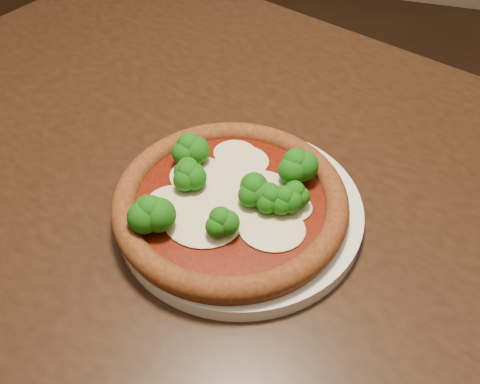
# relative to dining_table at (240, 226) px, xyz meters

# --- Properties ---
(floor) EXTENTS (4.00, 4.00, 0.00)m
(floor) POSITION_rel_dining_table_xyz_m (0.12, 0.17, -0.65)
(floor) COLOR black
(floor) RESTS_ON ground
(dining_table) EXTENTS (1.43, 1.22, 0.75)m
(dining_table) POSITION_rel_dining_table_xyz_m (0.00, 0.00, 0.00)
(dining_table) COLOR black
(dining_table) RESTS_ON floor
(plate) EXTENTS (0.29, 0.29, 0.02)m
(plate) POSITION_rel_dining_table_xyz_m (0.02, -0.07, 0.11)
(plate) COLOR silver
(plate) RESTS_ON dining_table
(pizza) EXTENTS (0.27, 0.27, 0.06)m
(pizza) POSITION_rel_dining_table_xyz_m (0.01, -0.07, 0.13)
(pizza) COLOR brown
(pizza) RESTS_ON plate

